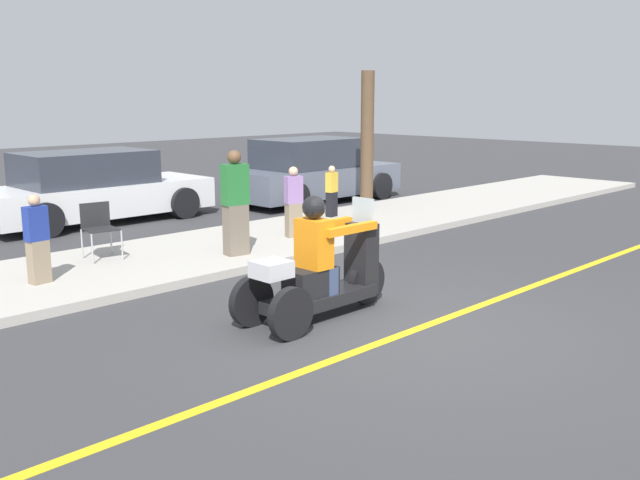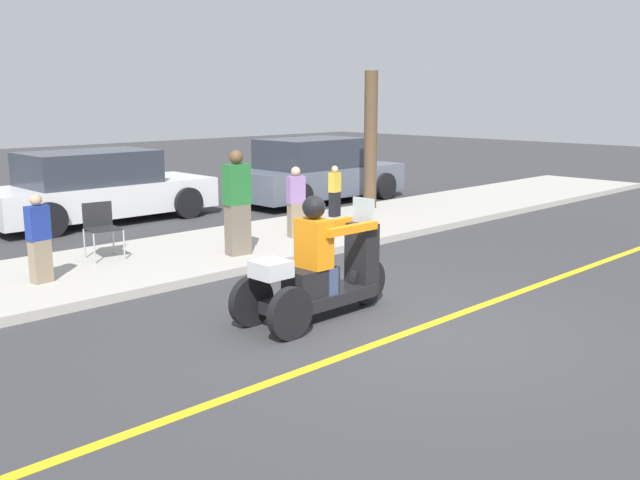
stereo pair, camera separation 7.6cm
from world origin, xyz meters
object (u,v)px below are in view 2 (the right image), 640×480
object	(u,v)px
motorcycle_trike	(320,274)
folding_chair_set_back	(101,224)
tree_trunk	(371,140)
spectator_near_curb	(335,192)
parked_car_lot_right	(97,189)
spectator_far_back	(39,240)
spectator_with_child	(237,205)
parked_car_lot_left	(316,172)
spectator_end_of_line	(296,203)

from	to	relation	value
motorcycle_trike	folding_chair_set_back	bearing A→B (deg)	97.64
folding_chair_set_back	tree_trunk	distance (m)	6.53
spectator_near_curb	folding_chair_set_back	distance (m)	5.08
motorcycle_trike	spectator_near_curb	world-z (taller)	motorcycle_trike
parked_car_lot_right	spectator_near_curb	bearing A→B (deg)	-44.93
parked_car_lot_right	tree_trunk	distance (m)	5.68
motorcycle_trike	tree_trunk	xyz separation A→B (m)	(5.90, 4.51, 1.05)
spectator_far_back	folding_chair_set_back	world-z (taller)	spectator_far_back
spectator_with_child	parked_car_lot_right	bearing A→B (deg)	88.09
parked_car_lot_right	tree_trunk	world-z (taller)	tree_trunk
motorcycle_trike	spectator_with_child	world-z (taller)	spectator_with_child
folding_chair_set_back	parked_car_lot_left	world-z (taller)	parked_car_lot_left
folding_chair_set_back	spectator_near_curb	bearing A→B (deg)	1.59
spectator_far_back	folding_chair_set_back	distance (m)	1.47
folding_chair_set_back	tree_trunk	bearing A→B (deg)	3.78
spectator_near_curb	parked_car_lot_left	distance (m)	2.86
spectator_far_back	tree_trunk	distance (m)	7.84
spectator_near_curb	tree_trunk	bearing A→B (deg)	11.76
spectator_end_of_line	spectator_far_back	bearing A→B (deg)	178.90
spectator_end_of_line	spectator_with_child	distance (m)	1.60
spectator_end_of_line	parked_car_lot_right	bearing A→B (deg)	107.74
motorcycle_trike	spectator_far_back	size ratio (longest dim) A/B	1.82
spectator_with_child	parked_car_lot_right	world-z (taller)	spectator_with_child
spectator_far_back	spectator_with_child	size ratio (longest dim) A/B	0.73
spectator_far_back	spectator_end_of_line	size ratio (longest dim) A/B	0.96
parked_car_lot_right	parked_car_lot_left	bearing A→B (deg)	-11.69
spectator_near_curb	parked_car_lot_right	size ratio (longest dim) A/B	0.23
spectator_with_child	spectator_end_of_line	bearing A→B (deg)	14.05
motorcycle_trike	spectator_far_back	bearing A→B (deg)	118.56
spectator_near_curb	tree_trunk	size ratio (longest dim) A/B	0.35
spectator_end_of_line	spectator_with_child	bearing A→B (deg)	-165.95
folding_chair_set_back	spectator_with_child	bearing A→B (deg)	-38.26
motorcycle_trike	spectator_end_of_line	distance (m)	4.13
spectator_far_back	parked_car_lot_left	bearing A→B (deg)	21.73
folding_chair_set_back	parked_car_lot_right	xyz separation A→B (m)	(1.74, 3.48, 0.05)
spectator_with_child	folding_chair_set_back	size ratio (longest dim) A/B	1.93
motorcycle_trike	parked_car_lot_right	world-z (taller)	parked_car_lot_right
spectator_far_back	spectator_near_curb	bearing A→B (deg)	8.23
spectator_near_curb	folding_chair_set_back	bearing A→B (deg)	-178.41
spectator_far_back	tree_trunk	xyz separation A→B (m)	(7.70, 1.20, 0.88)
spectator_near_curb	parked_car_lot_left	size ratio (longest dim) A/B	0.23
motorcycle_trike	folding_chair_set_back	xyz separation A→B (m)	(-0.55, 4.09, 0.12)
spectator_with_child	tree_trunk	bearing A→B (deg)	18.96
spectator_end_of_line	folding_chair_set_back	distance (m)	3.24
motorcycle_trike	parked_car_lot_right	bearing A→B (deg)	81.06
spectator_with_child	spectator_near_curb	bearing A→B (deg)	21.61
spectator_end_of_line	spectator_near_curb	world-z (taller)	spectator_end_of_line
spectator_with_child	folding_chair_set_back	distance (m)	2.03
spectator_with_child	parked_car_lot_left	distance (m)	6.38
folding_chair_set_back	motorcycle_trike	bearing A→B (deg)	-82.36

